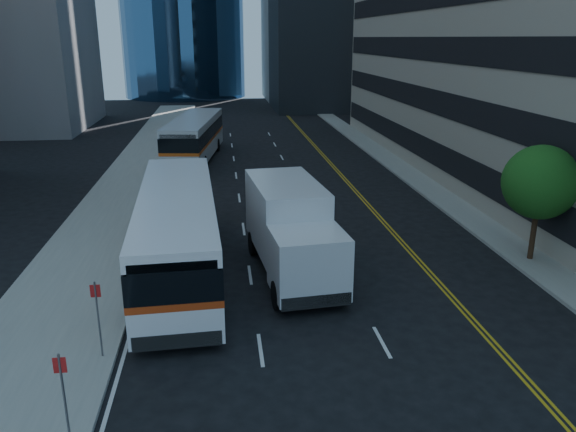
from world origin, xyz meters
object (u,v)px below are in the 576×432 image
at_px(street_tree, 540,182).
at_px(box_truck, 291,229).
at_px(bus_rear, 195,137).
at_px(bus_front, 178,230).

relative_size(street_tree, box_truck, 0.63).
relative_size(street_tree, bus_rear, 0.38).
distance_m(bus_front, bus_rear, 23.53).
height_order(bus_front, box_truck, box_truck).
distance_m(street_tree, bus_rear, 28.77).
relative_size(bus_rear, box_truck, 1.67).
bearing_deg(bus_front, box_truck, -10.29).
bearing_deg(bus_front, street_tree, -5.01).
bearing_deg(bus_rear, bus_front, -81.88).
height_order(bus_rear, box_truck, box_truck).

